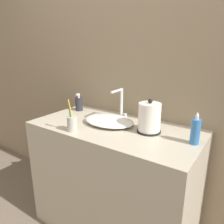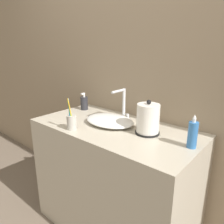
# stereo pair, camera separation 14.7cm
# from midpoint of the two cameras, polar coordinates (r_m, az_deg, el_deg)

# --- Properties ---
(wall_back) EXTENTS (6.00, 0.04, 2.60)m
(wall_back) POSITION_cam_midpoint_polar(r_m,az_deg,el_deg) (1.66, 10.31, 13.87)
(wall_back) COLOR gray
(wall_back) RESTS_ON ground_plane
(vanity_counter) EXTENTS (1.16, 0.58, 0.85)m
(vanity_counter) POSITION_cam_midpoint_polar(r_m,az_deg,el_deg) (1.69, 3.08, -17.45)
(vanity_counter) COLOR #B7AD99
(vanity_counter) RESTS_ON ground_plane
(sink_basin) EXTENTS (0.37, 0.27, 0.05)m
(sink_basin) POSITION_cam_midpoint_polar(r_m,az_deg,el_deg) (1.53, 2.10, -2.27)
(sink_basin) COLOR white
(sink_basin) RESTS_ON vanity_counter
(faucet) EXTENTS (0.06, 0.15, 0.23)m
(faucet) POSITION_cam_midpoint_polar(r_m,az_deg,el_deg) (1.61, 5.50, 2.51)
(faucet) COLOR silver
(faucet) RESTS_ON vanity_counter
(electric_kettle) EXTENTS (0.15, 0.15, 0.22)m
(electric_kettle) POSITION_cam_midpoint_polar(r_m,az_deg,el_deg) (1.38, 12.41, -2.10)
(electric_kettle) COLOR black
(electric_kettle) RESTS_ON vanity_counter
(toothbrush_cup) EXTENTS (0.06, 0.06, 0.21)m
(toothbrush_cup) POSITION_cam_midpoint_polar(r_m,az_deg,el_deg) (1.44, -7.65, -2.59)
(toothbrush_cup) COLOR #B7B2A8
(toothbrush_cup) RESTS_ON vanity_counter
(lotion_bottle) EXTENTS (0.06, 0.06, 0.15)m
(lotion_bottle) POSITION_cam_midpoint_polar(r_m,az_deg,el_deg) (1.87, -5.07, 2.32)
(lotion_bottle) COLOR #28282D
(lotion_bottle) RESTS_ON vanity_counter
(shampoo_bottle) EXTENTS (0.05, 0.05, 0.19)m
(shampoo_bottle) POSITION_cam_midpoint_polar(r_m,az_deg,el_deg) (1.27, 23.49, -5.44)
(shampoo_bottle) COLOR #3370B7
(shampoo_bottle) RESTS_ON vanity_counter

